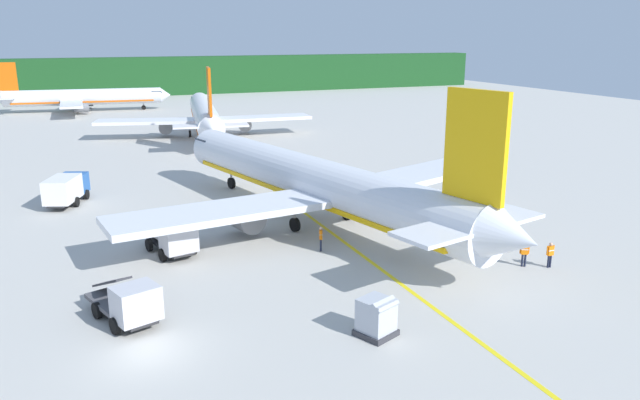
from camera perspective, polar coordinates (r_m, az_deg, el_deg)
ground at (r=77.44m, az=-19.99°, el=3.05°), size 240.00×320.00×0.20m
distant_treeline at (r=160.07m, az=-21.62°, el=10.45°), size 216.00×6.00×9.28m
airliner_foreground at (r=49.43m, az=-0.47°, el=1.65°), size 34.33×41.18×11.90m
airliner_mid_apron at (r=94.68m, az=-10.59°, el=7.73°), size 31.52×38.02×10.87m
airliner_far_taxiway at (r=131.11m, az=-21.19°, el=8.83°), size 33.89×28.04×9.67m
airliner_distant at (r=192.53m, az=-23.66°, el=10.09°), size 18.47×20.41×7.21m
service_truck_fuel at (r=34.43m, az=-17.21°, el=-9.10°), size 3.80×6.01×2.49m
service_truck_baggage at (r=59.83m, az=-22.42°, el=1.01°), size 4.12×6.24×2.65m
service_truck_catering at (r=44.50m, az=-13.81°, el=-3.02°), size 3.24×5.85×2.40m
cargo_container_near at (r=31.98m, az=5.26°, el=-10.76°), size 2.31×2.31×2.12m
crew_marshaller at (r=42.93m, az=18.39°, el=-4.57°), size 0.56×0.42×1.73m
crew_loader_left at (r=43.31m, az=20.53°, el=-4.60°), size 0.63×0.24×1.73m
crew_loader_right at (r=43.61m, az=0.08°, el=-3.40°), size 0.37×0.60×1.79m
apron_guide_line at (r=46.50m, az=1.80°, el=-3.58°), size 0.30×60.00×0.01m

